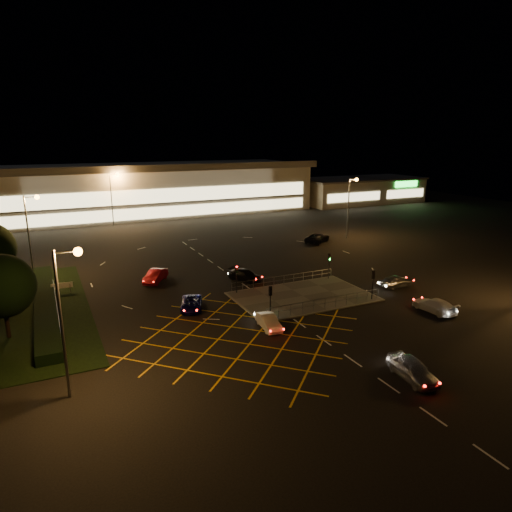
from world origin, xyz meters
name	(u,v)px	position (x,y,z in m)	size (l,w,h in m)	color
ground	(278,294)	(0.00, 0.00, 0.00)	(180.00, 180.00, 0.00)	black
pedestrian_island	(303,296)	(2.00, -2.00, 0.06)	(14.00, 9.00, 0.12)	#4C4944
hedge	(45,304)	(-23.00, 6.00, 0.50)	(2.00, 26.00, 1.00)	black
supermarket	(148,189)	(0.00, 61.95, 5.31)	(72.00, 26.50, 10.50)	beige
retail_unit_a	(337,191)	(46.00, 53.97, 3.21)	(18.80, 14.80, 6.35)	beige
retail_unit_b	(387,188)	(62.00, 53.96, 3.22)	(14.80, 14.80, 6.35)	beige
streetlight_sw	(67,302)	(-21.56, -12.00, 6.56)	(1.78, 0.56, 10.03)	slate
streetlight_nw	(31,224)	(-23.56, 18.00, 6.56)	(1.78, 0.56, 10.03)	slate
streetlight_ne	(351,199)	(24.44, 20.00, 6.56)	(1.78, 0.56, 10.03)	slate
streetlight_far_left	(113,192)	(-9.56, 48.00, 6.56)	(1.78, 0.56, 10.03)	slate
streetlight_far_right	(292,182)	(30.44, 50.00, 6.56)	(1.78, 0.56, 10.03)	slate
signal_sw	(270,296)	(-4.00, -5.99, 2.37)	(0.28, 0.30, 3.15)	black
signal_se	(373,279)	(8.00, -5.99, 2.37)	(0.28, 0.30, 3.15)	black
signal_nw	(236,273)	(-4.00, 1.99, 2.37)	(0.28, 0.30, 3.15)	black
signal_ne	(329,260)	(8.00, 1.99, 2.37)	(0.28, 0.30, 3.15)	black
tree_e	(2,286)	(-26.00, 0.00, 4.64)	(5.40, 5.40, 7.35)	black
car_near_silver	(413,369)	(0.10, -20.00, 0.76)	(1.79, 4.45, 1.52)	#B4B6BC
car_queue_white	(269,322)	(-5.08, -7.77, 0.62)	(1.32, 3.78, 1.25)	silver
car_left_blue	(191,304)	(-9.89, -0.35, 0.61)	(2.02, 4.38, 1.22)	#0F0D52
car_far_dkgrey	(245,275)	(-1.23, 5.91, 0.65)	(1.83, 4.51, 1.31)	black
car_right_silver	(396,281)	(13.30, -3.78, 0.71)	(1.68, 4.18, 1.42)	#ABAEB2
car_circ_red	(156,276)	(-10.99, 9.98, 0.74)	(1.56, 4.48, 1.48)	maroon
car_east_grey	(317,238)	(17.73, 19.47, 0.76)	(2.51, 5.44, 1.51)	black
car_approach_white	(435,305)	(11.42, -11.21, 0.67)	(1.87, 4.61, 1.34)	silver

